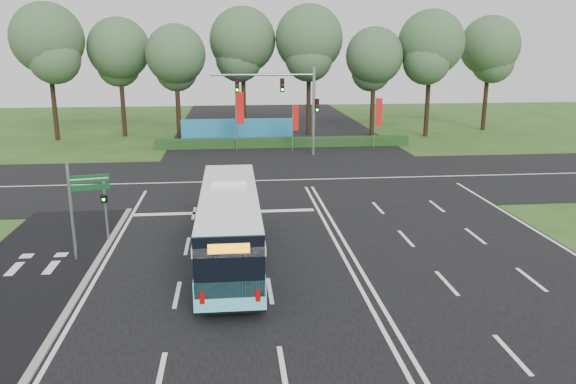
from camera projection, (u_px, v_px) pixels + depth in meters
name	position (u px, v px, depth m)	size (l,w,h in m)	color
ground	(335.00, 242.00, 25.36)	(120.00, 120.00, 0.00)	#2A4D19
road_main	(335.00, 241.00, 25.35)	(20.00, 120.00, 0.04)	black
road_cross	(302.00, 180.00, 36.90)	(120.00, 14.00, 0.05)	black
bike_path	(24.00, 279.00, 21.24)	(5.00, 18.00, 0.06)	black
kerb_strip	(89.00, 276.00, 21.46)	(0.25, 18.00, 0.12)	gray
city_bus	(230.00, 224.00, 22.69)	(2.40, 11.03, 3.16)	#62D8E3
pedestrian_signal	(105.00, 207.00, 24.94)	(0.28, 0.40, 2.99)	gray
street_sign	(80.00, 199.00, 22.60)	(1.59, 0.41, 4.14)	gray
banner_flag_left	(239.00, 112.00, 46.74)	(0.72, 0.23, 4.96)	gray
banner_flag_mid	(295.00, 121.00, 46.31)	(0.55, 0.24, 3.92)	gray
banner_flag_right	(378.00, 115.00, 47.68)	(0.64, 0.15, 4.37)	gray
traffic_light_gantry	(291.00, 97.00, 43.92)	(8.41, 0.28, 7.00)	gray
hedge	(284.00, 143.00, 48.83)	(22.00, 1.20, 0.80)	#133614
blue_hoarding	(237.00, 131.00, 50.67)	(10.00, 0.30, 2.20)	teal
eucalyptus_row	(274.00, 45.00, 52.86)	(48.65, 9.62, 12.44)	black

